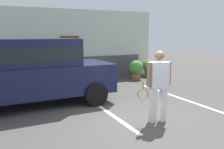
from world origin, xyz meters
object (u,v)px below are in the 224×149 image
object	(u,v)px
parked_suv	(33,69)
tennis_player_man	(158,86)
potted_plant_by_porch	(136,69)
potted_plant_secondary	(149,67)

from	to	relation	value
parked_suv	tennis_player_man	world-z (taller)	parked_suv
potted_plant_by_porch	potted_plant_secondary	size ratio (longest dim) A/B	1.06
potted_plant_by_porch	tennis_player_man	bearing A→B (deg)	-115.44
parked_suv	tennis_player_man	xyz separation A→B (m)	(2.59, -2.84, -0.22)
tennis_player_man	potted_plant_by_porch	distance (m)	5.85
parked_suv	potted_plant_by_porch	world-z (taller)	parked_suv
parked_suv	potted_plant_secondary	xyz separation A→B (m)	(6.14, 2.83, -0.65)
parked_suv	potted_plant_secondary	distance (m)	6.79
tennis_player_man	potted_plant_secondary	xyz separation A→B (m)	(3.54, 5.68, -0.43)
parked_suv	potted_plant_secondary	size ratio (longest dim) A/B	5.27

